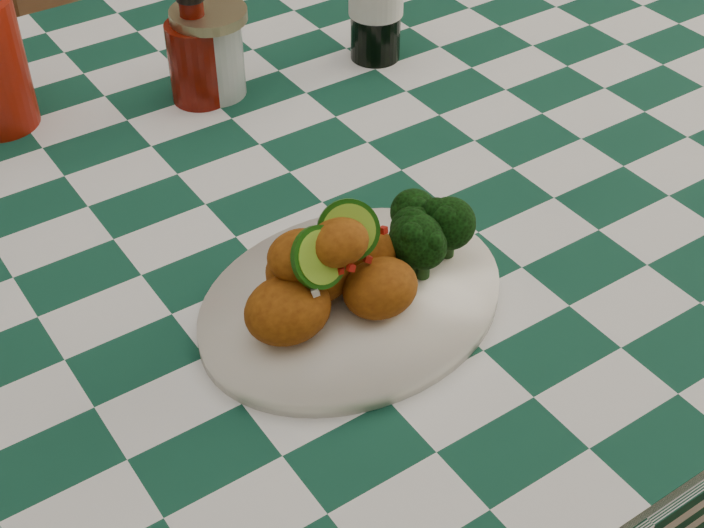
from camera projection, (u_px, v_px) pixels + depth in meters
dining_table at (302, 411)px, 1.32m from camera, size 1.66×1.06×0.79m
plate at (352, 302)px, 0.89m from camera, size 0.31×0.26×0.02m
fried_chicken_pile at (334, 264)px, 0.85m from camera, size 0.15×0.11×0.09m
broccoli_side at (417, 228)px, 0.90m from camera, size 0.09×0.09×0.07m
ketchup_bottle at (196, 45)px, 1.13m from camera, size 0.07×0.07×0.14m
mason_jar at (212, 52)px, 1.15m from camera, size 0.10×0.10×0.11m
wooden_chair_right at (296, 76)px, 1.88m from camera, size 0.53×0.54×0.90m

